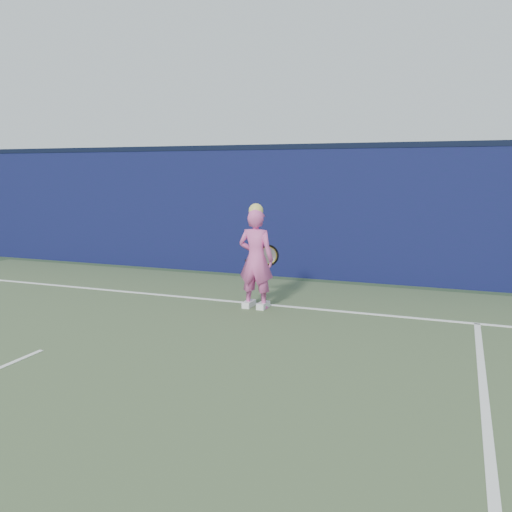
% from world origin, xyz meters
% --- Properties ---
extents(backstop_wall, '(24.00, 0.40, 2.50)m').
position_xyz_m(backstop_wall, '(0.00, 6.50, 1.25)').
color(backstop_wall, '#0D153D').
rests_on(backstop_wall, ground).
extents(wall_cap, '(24.00, 0.42, 0.10)m').
position_xyz_m(wall_cap, '(0.00, 6.50, 2.55)').
color(wall_cap, black).
rests_on(wall_cap, backstop_wall).
extents(player, '(0.57, 0.39, 1.61)m').
position_xyz_m(player, '(1.63, 3.78, 0.77)').
color(player, '#DB55A2').
rests_on(player, ground).
extents(racket, '(0.63, 0.19, 0.34)m').
position_xyz_m(racket, '(1.66, 4.19, 0.76)').
color(racket, black).
rests_on(racket, ground).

